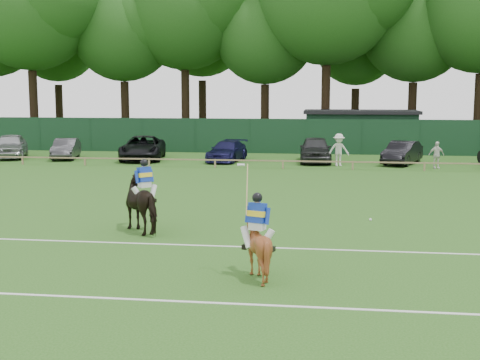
% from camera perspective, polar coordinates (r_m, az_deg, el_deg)
% --- Properties ---
extents(ground, '(160.00, 160.00, 0.00)m').
position_cam_1_polar(ground, '(19.82, -2.60, -5.18)').
color(ground, '#1E4C14').
rests_on(ground, ground).
extents(horse_dark, '(2.20, 2.22, 1.81)m').
position_cam_1_polar(horse_dark, '(20.79, -8.44, -2.08)').
color(horse_dark, black).
rests_on(horse_dark, ground).
extents(horse_chestnut, '(1.59, 1.68, 1.49)m').
position_cam_1_polar(horse_chestnut, '(15.58, 1.53, -6.00)').
color(horse_chestnut, brown).
rests_on(horse_chestnut, ground).
extents(sedan_silver, '(3.49, 5.18, 1.64)m').
position_cam_1_polar(sedan_silver, '(45.80, -19.71, 2.88)').
color(sedan_silver, '#9C9EA1').
rests_on(sedan_silver, ground).
extents(sedan_grey, '(2.32, 4.29, 1.34)m').
position_cam_1_polar(sedan_grey, '(44.15, -15.22, 2.70)').
color(sedan_grey, '#323234').
rests_on(sedan_grey, ground).
extents(suv_black, '(3.44, 5.94, 1.56)m').
position_cam_1_polar(suv_black, '(42.46, -8.64, 2.83)').
color(suv_black, black).
rests_on(suv_black, ground).
extents(sedan_navy, '(2.42, 4.70, 1.30)m').
position_cam_1_polar(sedan_navy, '(41.10, -1.15, 2.58)').
color(sedan_navy, '#13123B').
rests_on(sedan_navy, ground).
extents(hatch_grey, '(2.10, 4.86, 1.63)m').
position_cam_1_polar(hatch_grey, '(40.80, 6.71, 2.72)').
color(hatch_grey, '#2B2B2D').
rests_on(hatch_grey, ground).
extents(estate_black, '(3.01, 4.54, 1.41)m').
position_cam_1_polar(estate_black, '(40.70, 14.22, 2.36)').
color(estate_black, black).
rests_on(estate_black, ground).
extents(spectator_left, '(1.37, 0.96, 1.94)m').
position_cam_1_polar(spectator_left, '(39.01, 8.77, 2.67)').
color(spectator_left, beige).
rests_on(spectator_left, ground).
extents(spectator_mid, '(0.99, 0.58, 1.58)m').
position_cam_1_polar(spectator_mid, '(38.96, 17.06, 2.14)').
color(spectator_mid, silver).
rests_on(spectator_mid, ground).
extents(rider_dark, '(0.77, 0.76, 1.41)m').
position_cam_1_polar(rider_dark, '(20.66, -8.47, 0.07)').
color(rider_dark, silver).
rests_on(rider_dark, ground).
extents(rider_chestnut, '(0.92, 0.74, 2.05)m').
position_cam_1_polar(rider_chestnut, '(15.41, 1.51, -3.48)').
color(rider_chestnut, silver).
rests_on(rider_chestnut, ground).
extents(polo_ball, '(0.09, 0.09, 0.09)m').
position_cam_1_polar(polo_ball, '(22.83, 11.52, -3.47)').
color(polo_ball, silver).
rests_on(polo_ball, ground).
extents(pitch_lines, '(60.00, 5.10, 0.01)m').
position_cam_1_polar(pitch_lines, '(16.50, -4.78, -7.88)').
color(pitch_lines, silver).
rests_on(pitch_lines, ground).
extents(pitch_rail, '(62.10, 0.10, 0.50)m').
position_cam_1_polar(pitch_rail, '(37.38, 2.31, 1.72)').
color(pitch_rail, '#997F5B').
rests_on(pitch_rail, ground).
extents(perimeter_fence, '(92.08, 0.08, 2.50)m').
position_cam_1_polar(perimeter_fence, '(46.24, 3.36, 3.91)').
color(perimeter_fence, '#14351E').
rests_on(perimeter_fence, ground).
extents(utility_shed, '(8.40, 4.40, 3.04)m').
position_cam_1_polar(utility_shed, '(49.15, 10.64, 4.36)').
color(utility_shed, '#14331E').
rests_on(utility_shed, ground).
extents(tree_row, '(96.00, 12.00, 21.00)m').
position_cam_1_polar(tree_row, '(54.20, 6.10, 3.15)').
color(tree_row, '#26561C').
rests_on(tree_row, ground).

